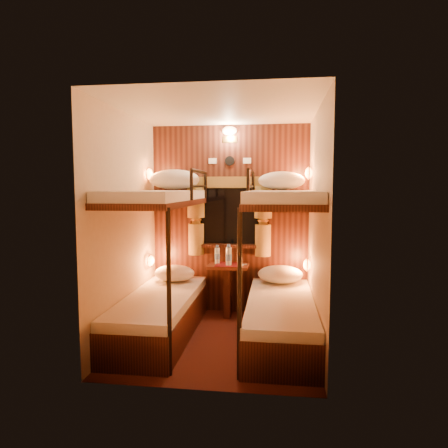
# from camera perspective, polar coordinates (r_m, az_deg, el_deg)

# --- Properties ---
(floor) EXTENTS (2.10, 2.10, 0.00)m
(floor) POSITION_cam_1_polar(r_m,az_deg,el_deg) (4.40, -0.82, -16.28)
(floor) COLOR #38120F
(floor) RESTS_ON ground
(ceiling) EXTENTS (2.10, 2.10, 0.00)m
(ceiling) POSITION_cam_1_polar(r_m,az_deg,el_deg) (4.17, -0.87, 16.11)
(ceiling) COLOR silver
(ceiling) RESTS_ON wall_back
(wall_back) EXTENTS (2.40, 0.00, 2.40)m
(wall_back) POSITION_cam_1_polar(r_m,az_deg,el_deg) (5.15, 0.85, 0.63)
(wall_back) COLOR #C6B293
(wall_back) RESTS_ON floor
(wall_front) EXTENTS (2.40, 0.00, 2.40)m
(wall_front) POSITION_cam_1_polar(r_m,az_deg,el_deg) (3.09, -3.68, -2.48)
(wall_front) COLOR #C6B293
(wall_front) RESTS_ON floor
(wall_left) EXTENTS (0.00, 2.40, 2.40)m
(wall_left) POSITION_cam_1_polar(r_m,az_deg,el_deg) (4.37, -13.92, -0.35)
(wall_left) COLOR #C6B293
(wall_left) RESTS_ON floor
(wall_right) EXTENTS (0.00, 2.40, 2.40)m
(wall_right) POSITION_cam_1_polar(r_m,az_deg,el_deg) (4.09, 13.15, -0.71)
(wall_right) COLOR #C6B293
(wall_right) RESTS_ON floor
(back_panel) EXTENTS (2.00, 0.03, 2.40)m
(back_panel) POSITION_cam_1_polar(r_m,az_deg,el_deg) (5.14, 0.83, 0.62)
(back_panel) COLOR black
(back_panel) RESTS_ON floor
(bunk_left) EXTENTS (0.72, 1.90, 1.82)m
(bunk_left) POSITION_cam_1_polar(r_m,az_deg,el_deg) (4.43, -9.11, -8.61)
(bunk_left) COLOR black
(bunk_left) RESTS_ON floor
(bunk_right) EXTENTS (0.72, 1.90, 1.82)m
(bunk_right) POSITION_cam_1_polar(r_m,az_deg,el_deg) (4.25, 8.09, -9.19)
(bunk_right) COLOR black
(bunk_right) RESTS_ON floor
(window) EXTENTS (1.00, 0.12, 0.79)m
(window) POSITION_cam_1_polar(r_m,az_deg,el_deg) (5.11, 0.79, 0.37)
(window) COLOR black
(window) RESTS_ON back_panel
(curtains) EXTENTS (1.10, 0.22, 1.00)m
(curtains) POSITION_cam_1_polar(r_m,az_deg,el_deg) (5.07, 0.75, 1.28)
(curtains) COLOR olive
(curtains) RESTS_ON back_panel
(back_fixtures) EXTENTS (0.54, 0.09, 0.48)m
(back_fixtures) POSITION_cam_1_polar(r_m,az_deg,el_deg) (5.12, 0.80, 12.32)
(back_fixtures) COLOR black
(back_fixtures) RESTS_ON back_panel
(reading_lamps) EXTENTS (2.00, 0.20, 1.25)m
(reading_lamps) POSITION_cam_1_polar(r_m,az_deg,el_deg) (4.80, 0.37, 0.77)
(reading_lamps) COLOR orange
(reading_lamps) RESTS_ON wall_left
(table) EXTENTS (0.50, 0.34, 0.66)m
(table) POSITION_cam_1_polar(r_m,az_deg,el_deg) (5.08, 0.58, -8.42)
(table) COLOR #5B2914
(table) RESTS_ON floor
(bottle_left) EXTENTS (0.07, 0.07, 0.24)m
(bottle_left) POSITION_cam_1_polar(r_m,az_deg,el_deg) (5.08, -0.97, -4.52)
(bottle_left) COLOR #99BFE5
(bottle_left) RESTS_ON table
(bottle_right) EXTENTS (0.08, 0.08, 0.27)m
(bottle_right) POSITION_cam_1_polar(r_m,az_deg,el_deg) (4.96, 0.67, -4.63)
(bottle_right) COLOR #99BFE5
(bottle_right) RESTS_ON table
(sachet_a) EXTENTS (0.08, 0.07, 0.01)m
(sachet_a) POSITION_cam_1_polar(r_m,az_deg,el_deg) (4.98, 2.36, -5.91)
(sachet_a) COLOR silver
(sachet_a) RESTS_ON table
(sachet_b) EXTENTS (0.07, 0.05, 0.00)m
(sachet_b) POSITION_cam_1_polar(r_m,az_deg,el_deg) (5.03, 2.97, -5.78)
(sachet_b) COLOR silver
(sachet_b) RESTS_ON table
(pillow_lower_left) EXTENTS (0.50, 0.36, 0.20)m
(pillow_lower_left) POSITION_cam_1_polar(r_m,az_deg,el_deg) (5.02, -7.08, -6.98)
(pillow_lower_left) COLOR silver
(pillow_lower_left) RESTS_ON bunk_left
(pillow_lower_right) EXTENTS (0.54, 0.39, 0.21)m
(pillow_lower_right) POSITION_cam_1_polar(r_m,az_deg,el_deg) (4.92, 8.04, -7.13)
(pillow_lower_right) COLOR silver
(pillow_lower_right) RESTS_ON bunk_right
(pillow_upper_left) EXTENTS (0.62, 0.45, 0.25)m
(pillow_upper_left) POSITION_cam_1_polar(r_m,az_deg,el_deg) (4.96, -7.08, 6.32)
(pillow_upper_left) COLOR silver
(pillow_upper_left) RESTS_ON bunk_left
(pillow_upper_right) EXTENTS (0.55, 0.39, 0.22)m
(pillow_upper_right) POSITION_cam_1_polar(r_m,az_deg,el_deg) (4.78, 8.22, 6.16)
(pillow_upper_right) COLOR silver
(pillow_upper_right) RESTS_ON bunk_right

